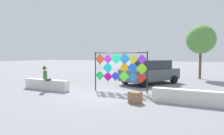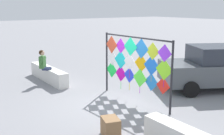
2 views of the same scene
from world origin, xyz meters
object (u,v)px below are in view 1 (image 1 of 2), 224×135
at_px(seated_vendor, 47,76).
at_px(tree_broadleaf, 201,39).
at_px(kite_display_rack, 120,67).
at_px(parked_car, 150,72).
at_px(cardboard_box_large, 135,97).

bearing_deg(seated_vendor, tree_broadleaf, 52.84).
bearing_deg(kite_display_rack, seated_vendor, -157.21).
relative_size(kite_display_rack, parked_car, 0.67).
height_order(seated_vendor, parked_car, parked_car).
bearing_deg(parked_car, kite_display_rack, -101.71).
bearing_deg(tree_broadleaf, seated_vendor, -127.16).
bearing_deg(cardboard_box_large, kite_display_rack, 127.35).
bearing_deg(parked_car, cardboard_box_large, -81.26).
distance_m(kite_display_rack, seated_vendor, 4.42).
distance_m(kite_display_rack, tree_broadleaf, 10.03).
distance_m(parked_car, tree_broadleaf, 6.61).
relative_size(cardboard_box_large, tree_broadleaf, 0.11).
xyz_separation_m(seated_vendor, cardboard_box_large, (5.78, -0.57, -0.62)).
distance_m(seated_vendor, parked_car, 7.35).
xyz_separation_m(seated_vendor, tree_broadleaf, (8.06, 10.64, 2.73)).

